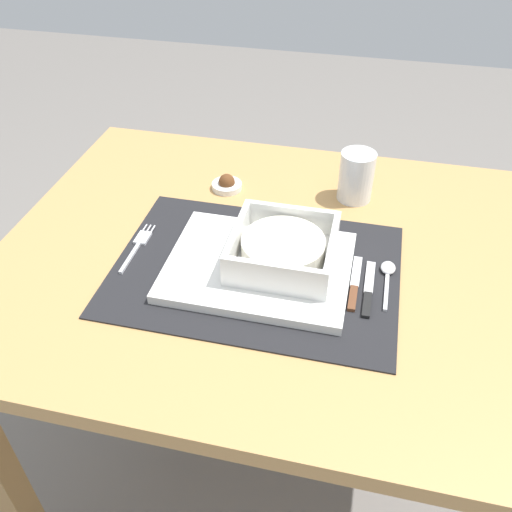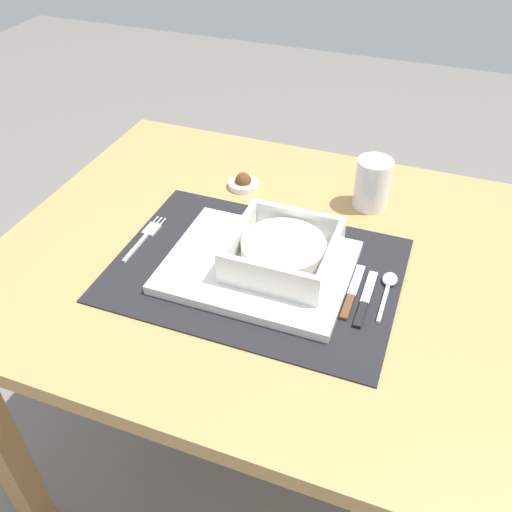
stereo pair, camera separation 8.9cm
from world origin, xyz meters
name	(u,v)px [view 2 (the right image)]	position (x,y,z in m)	size (l,w,h in m)	color
ground_plane	(274,471)	(0.00, 0.00, 0.00)	(6.00, 6.00, 0.00)	slate
dining_table	(281,297)	(0.00, 0.00, 0.61)	(0.97, 0.75, 0.71)	#B2844C
placemat	(256,269)	(-0.03, -0.05, 0.71)	(0.47, 0.34, 0.00)	black
serving_plate	(258,267)	(-0.02, -0.06, 0.72)	(0.30, 0.23, 0.02)	white
porridge_bowl	(283,252)	(0.01, -0.04, 0.75)	(0.16, 0.16, 0.06)	white
fork	(147,235)	(-0.24, -0.04, 0.71)	(0.02, 0.13, 0.00)	silver
spoon	(389,284)	(0.18, -0.02, 0.71)	(0.02, 0.11, 0.01)	silver
butter_knife	(364,302)	(0.16, -0.07, 0.71)	(0.01, 0.13, 0.01)	black
bread_knife	(351,295)	(0.13, -0.06, 0.71)	(0.01, 0.13, 0.01)	#59331E
drinking_glass	(372,186)	(0.11, 0.20, 0.75)	(0.07, 0.07, 0.10)	white
condiment_saucer	(243,183)	(-0.14, 0.18, 0.72)	(0.06, 0.06, 0.03)	white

